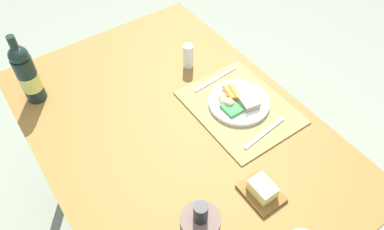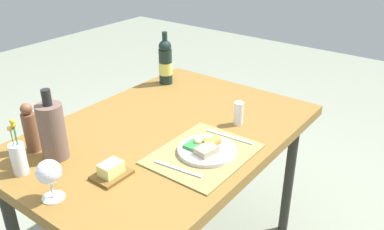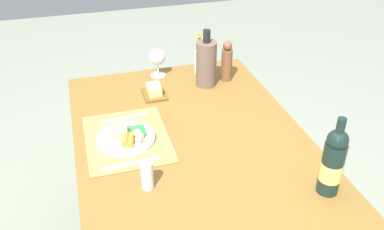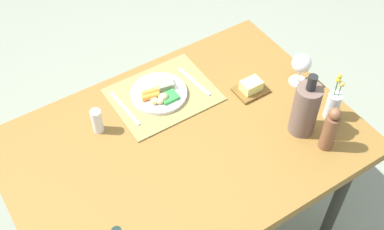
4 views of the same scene
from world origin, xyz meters
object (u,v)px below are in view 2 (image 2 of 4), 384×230
Objects in this scene: pepper_mill at (30,129)px; wine_glass at (49,173)px; salt_shaker at (239,113)px; flower_vase at (18,157)px; wine_bottle at (165,62)px; butter_dish at (111,171)px; dining_table at (165,144)px; dinner_plate at (206,149)px; fork at (178,169)px; cooler_bottle at (52,131)px; knife at (230,137)px.

pepper_mill reaches higher than wine_glass.
flower_vase reaches higher than salt_shaker.
wine_bottle is at bearing 8.61° from flower_vase.
wine_glass is 1.10× the size of butter_dish.
dining_table is at bearing -140.37° from wine_bottle.
dinner_plate is at bearing -28.36° from butter_dish.
pepper_mill reaches higher than fork.
wine_glass is 0.51× the size of cooler_bottle.
knife is 0.14m from salt_shaker.
cooler_bottle is (-0.21, 0.43, 0.11)m from fork.
knife is at bearing -4.31° from dinner_plate.
cooler_bottle is at bearing -4.59° from flower_vase.
fork is 0.86m from wine_bottle.
cooler_bottle reaches higher than butter_dish.
dinner_plate is at bearing -54.84° from pepper_mill.
fork is at bearing 175.59° from dinner_plate.
dining_table is 0.60m from flower_vase.
wine_glass is (-0.37, 0.23, 0.09)m from fork.
flower_vase is (-0.35, 0.44, 0.06)m from fork.
flower_vase is at bearing 151.80° from salt_shaker.
fork is 0.59m from pepper_mill.
pepper_mill is 0.34m from wine_glass.
salt_shaker is 0.81× the size of butter_dish.
flower_vase reaches higher than wine_glass.
salt_shaker is 0.38× the size of cooler_bottle.
flower_vase is 1.68× the size of butter_dish.
dining_table is 9.98× the size of butter_dish.
pepper_mill is 0.39m from butter_dish.
wine_glass reaches higher than dinner_plate.
dinner_plate is 0.16m from fork.
pepper_mill is 0.72× the size of cooler_bottle.
wine_bottle reaches higher than wine_glass.
wine_bottle is at bearing 19.94° from wine_glass.
butter_dish is (-0.79, -0.42, -0.10)m from wine_bottle.
dinner_plate is 0.81× the size of cooler_bottle.
wine_glass is 0.26m from cooler_bottle.
salt_shaker is at bearing 5.50° from dinner_plate.
pepper_mill is at bearing 99.18° from butter_dish.
wine_bottle reaches higher than salt_shaker.
butter_dish is (0.20, -0.06, -0.08)m from wine_glass.
wine_glass is at bearing 141.84° from fork.
dinner_plate is (-0.04, -0.25, 0.09)m from dining_table.
wine_glass is (-0.57, -0.01, 0.17)m from dining_table.
wine_bottle is at bearing 58.58° from knife.
wine_bottle is at bearing 52.13° from dinner_plate.
dinner_plate is at bearing -127.87° from wine_bottle.
pepper_mill reaches higher than butter_dish.
dinner_plate is 1.15× the size of fork.
pepper_mill is (-0.85, -0.05, -0.02)m from wine_bottle.
salt_shaker is at bearing -13.76° from butter_dish.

